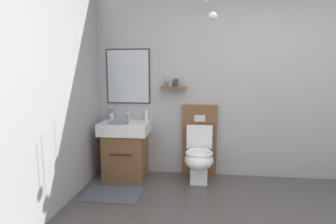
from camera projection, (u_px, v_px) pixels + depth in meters
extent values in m
cube|color=#A8A8AA|center=(261.00, 77.00, 3.67)|extent=(4.80, 0.12, 2.78)
cube|color=#4C301E|center=(128.00, 76.00, 3.82)|extent=(0.63, 0.02, 0.77)
cube|color=silver|center=(128.00, 76.00, 3.81)|extent=(0.59, 0.01, 0.73)
cube|color=brown|center=(173.00, 88.00, 3.69)|extent=(0.36, 0.14, 0.02)
cone|color=slate|center=(165.00, 81.00, 3.71)|extent=(0.05, 0.05, 0.15)
cylinder|color=gray|center=(170.00, 83.00, 3.70)|extent=(0.05, 0.05, 0.09)
cylinder|color=#333338|center=(176.00, 83.00, 3.68)|extent=(0.06, 0.06, 0.11)
sphere|color=silver|center=(206.00, 0.00, 3.33)|extent=(0.08, 0.08, 0.08)
sphere|color=silver|center=(213.00, 16.00, 3.18)|extent=(0.10, 0.10, 0.10)
cube|color=#A8A8AA|center=(0.00, 80.00, 2.05)|extent=(0.12, 3.97, 2.78)
cube|color=#474C56|center=(113.00, 194.00, 3.22)|extent=(0.68, 0.44, 0.01)
cube|color=brown|center=(126.00, 155.00, 3.77)|extent=(0.55, 0.46, 0.61)
cube|color=#342214|center=(121.00, 155.00, 3.53)|extent=(0.30, 0.01, 0.02)
cube|color=white|center=(125.00, 128.00, 3.71)|extent=(0.66, 0.51, 0.16)
cube|color=silver|center=(125.00, 123.00, 3.68)|extent=(0.41, 0.28, 0.03)
cylinder|color=silver|center=(129.00, 116.00, 3.90)|extent=(0.03, 0.03, 0.11)
cylinder|color=silver|center=(128.00, 113.00, 3.83)|extent=(0.02, 0.11, 0.02)
cube|color=brown|center=(199.00, 140.00, 3.82)|extent=(0.48, 0.10, 1.00)
cube|color=silver|center=(200.00, 118.00, 3.72)|extent=(0.15, 0.01, 0.09)
cube|color=white|center=(199.00, 169.00, 3.61)|extent=(0.22, 0.30, 0.34)
ellipsoid|color=white|center=(199.00, 160.00, 3.51)|extent=(0.37, 0.46, 0.24)
torus|color=white|center=(199.00, 153.00, 3.49)|extent=(0.35, 0.35, 0.04)
cube|color=white|center=(199.00, 137.00, 3.69)|extent=(0.35, 0.03, 0.33)
cylinder|color=silver|center=(112.00, 116.00, 3.90)|extent=(0.07, 0.07, 0.09)
cylinder|color=#2D84DB|center=(113.00, 113.00, 3.88)|extent=(0.01, 0.03, 0.16)
cube|color=white|center=(112.00, 107.00, 3.86)|extent=(0.01, 0.02, 0.03)
cylinder|color=purple|center=(111.00, 112.00, 3.89)|extent=(0.03, 0.04, 0.17)
cube|color=white|center=(111.00, 107.00, 3.87)|extent=(0.02, 0.02, 0.03)
cylinder|color=white|center=(146.00, 115.00, 3.84)|extent=(0.06, 0.06, 0.13)
cylinder|color=silver|center=(146.00, 110.00, 3.83)|extent=(0.02, 0.02, 0.04)
cube|color=gray|center=(119.00, 122.00, 3.55)|extent=(0.22, 0.16, 0.04)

